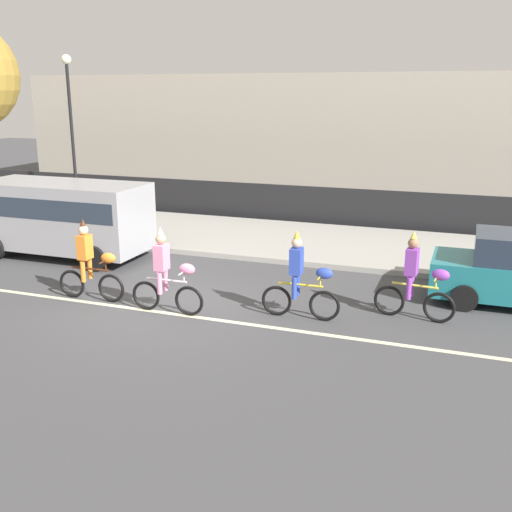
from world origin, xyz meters
TOP-DOWN VIEW (x-y plane):
  - ground_plane at (0.00, 0.00)m, footprint 80.00×80.00m
  - road_centre_line at (0.00, -0.50)m, footprint 36.00×0.14m
  - sidewalk_curb at (0.00, 6.50)m, footprint 60.00×5.00m
  - fence_line at (0.00, 9.40)m, footprint 40.00×0.08m
  - building_backdrop at (-0.84, 18.00)m, footprint 28.00×8.00m
  - parade_cyclist_orange at (-1.70, -0.30)m, footprint 1.72×0.50m
  - parade_cyclist_pink at (0.37, -0.47)m, footprint 1.72×0.50m
  - parade_cyclist_cobalt at (3.19, 0.23)m, footprint 1.72×0.50m
  - parade_cyclist_purple at (5.47, 1.00)m, footprint 1.72×0.50m
  - parked_van_grey at (-4.63, 2.70)m, footprint 5.00×2.22m
  - street_lamp_post at (-7.97, 7.80)m, footprint 0.36×0.36m

SIDE VIEW (x-z plane):
  - ground_plane at x=0.00m, z-range 0.00..0.00m
  - road_centre_line at x=0.00m, z-range 0.00..0.01m
  - sidewalk_curb at x=0.00m, z-range 0.00..0.15m
  - fence_line at x=0.00m, z-range 0.00..1.40m
  - parade_cyclist_orange at x=-1.70m, z-range -0.12..1.80m
  - parade_cyclist_pink at x=0.37m, z-range -0.12..1.80m
  - parade_cyclist_cobalt at x=3.19m, z-range -0.12..1.80m
  - parade_cyclist_purple at x=5.47m, z-range -0.12..1.80m
  - parked_van_grey at x=-4.63m, z-range 0.19..2.37m
  - building_backdrop at x=-0.84m, z-range 0.00..5.47m
  - street_lamp_post at x=-7.97m, z-range 1.06..6.92m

